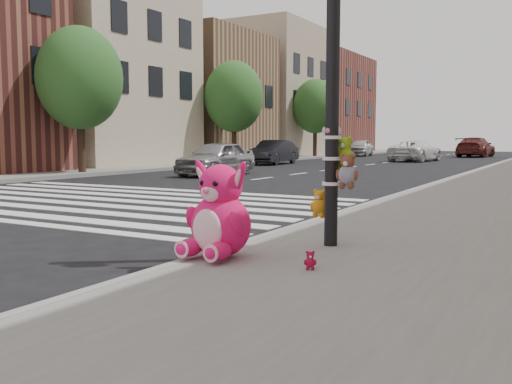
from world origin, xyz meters
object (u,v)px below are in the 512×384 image
Objects in this scene: red_teddy at (310,260)px; car_silver_far at (216,158)px; car_dark_far at (274,152)px; signal_pole at (335,108)px; car_white_near at (415,151)px; pink_bunny at (219,217)px.

red_teddy is 16.43m from car_silver_far.
car_silver_far is 9.49m from car_dark_far.
signal_pole reaches higher than car_silver_far.
car_dark_far is at bearing 119.33° from signal_pole.
pink_bunny is at bearing 105.93° from car_white_near.
car_silver_far is 0.97× the size of car_dark_far.
signal_pole is 3.72× the size of pink_bunny.
car_silver_far is (-8.68, 13.12, 0.08)m from pink_bunny.
signal_pole is 29.51m from car_white_near.
signal_pole is at bearing 107.93° from car_white_near.
car_white_near is (-6.41, 30.16, 0.40)m from red_teddy.
car_white_near is at bearing 78.35° from car_silver_far.
signal_pole is 21.00× the size of red_teddy.
red_teddy is 0.04× the size of car_white_near.
red_teddy is 30.84m from car_white_near.
pink_bunny is at bearing -123.40° from signal_pole.
car_silver_far reaches higher than car_white_near.
signal_pole reaches higher than car_white_near.
car_dark_far reaches higher than car_white_near.
signal_pole reaches higher than pink_bunny.
signal_pole is 1.00× the size of car_dark_far.
car_dark_far is 9.65m from car_white_near.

